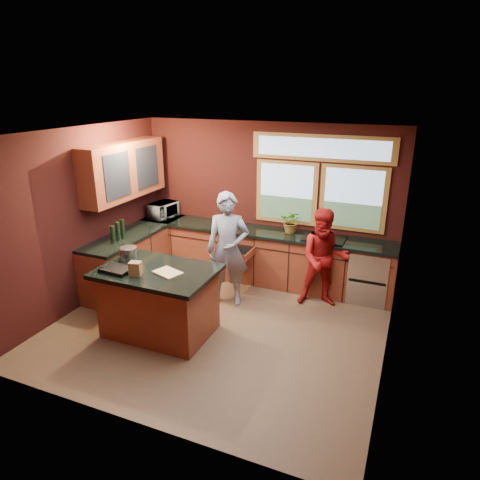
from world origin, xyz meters
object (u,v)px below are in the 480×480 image
Objects in this scene: person_red at (324,258)px; island at (159,301)px; stock_pot at (129,253)px; person_grey at (228,250)px; cutting_board at (168,273)px.

island is at bearing -154.33° from person_red.
stock_pot is at bearing -163.86° from person_red.
cutting_board is (-0.31, -1.21, 0.07)m from person_grey.
person_red is at bearing 45.26° from cutting_board.
stock_pot is (-1.06, -1.01, 0.15)m from person_grey.
person_grey is 5.09× the size of cutting_board.
cutting_board is at bearing -150.29° from person_red.
person_red is 6.45× the size of stock_pot.
island is 1.00× the size of person_red.
stock_pot reaches higher than cutting_board.
stock_pot is (-2.44, -1.51, 0.26)m from person_red.
person_grey is at bearing 66.16° from island.
person_red is 4.43× the size of cutting_board.
person_red reaches higher than island.
person_grey is at bearing 43.59° from stock_pot.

